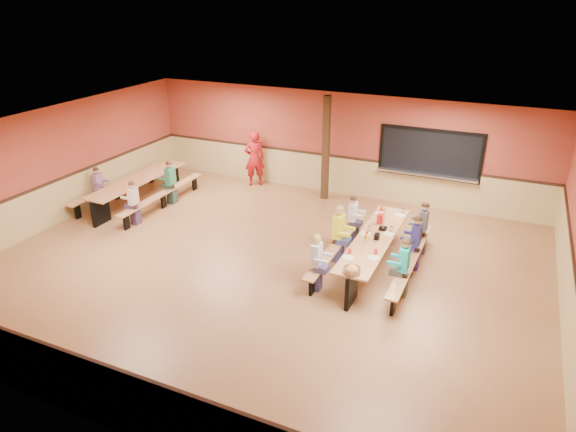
% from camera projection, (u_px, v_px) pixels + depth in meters
% --- Properties ---
extents(ground, '(12.00, 12.00, 0.00)m').
position_uv_depth(ground, '(263.00, 266.00, 11.41)').
color(ground, brown).
rests_on(ground, ground).
extents(room_envelope, '(12.04, 10.04, 3.02)m').
position_uv_depth(room_envelope, '(263.00, 239.00, 11.13)').
color(room_envelope, '#9A3D2C').
rests_on(room_envelope, ground).
extents(kitchen_pass_through, '(2.78, 0.28, 1.38)m').
position_uv_depth(kitchen_pass_through, '(429.00, 156.00, 13.96)').
color(kitchen_pass_through, black).
rests_on(kitchen_pass_through, ground).
extents(structural_post, '(0.18, 0.18, 3.00)m').
position_uv_depth(structural_post, '(326.00, 149.00, 14.54)').
color(structural_post, '#322010').
rests_on(structural_post, ground).
extents(cafeteria_table_main, '(1.91, 3.70, 0.74)m').
position_uv_depth(cafeteria_table_main, '(374.00, 247.00, 11.15)').
color(cafeteria_table_main, '#B17246').
rests_on(cafeteria_table_main, ground).
extents(cafeteria_table_second, '(1.91, 3.70, 0.74)m').
position_uv_depth(cafeteria_table_second, '(139.00, 186.00, 14.57)').
color(cafeteria_table_second, '#B17246').
rests_on(cafeteria_table_second, ground).
extents(seated_child_white_left, '(0.38, 0.31, 1.23)m').
position_uv_depth(seated_child_white_left, '(316.00, 263.00, 10.31)').
color(seated_child_white_left, silver).
rests_on(seated_child_white_left, ground).
extents(seated_adult_yellow, '(0.42, 0.35, 1.32)m').
position_uv_depth(seated_adult_yellow, '(338.00, 234.00, 11.42)').
color(seated_adult_yellow, yellow).
rests_on(seated_adult_yellow, ground).
extents(seated_child_grey_left, '(0.35, 0.29, 1.17)m').
position_uv_depth(seated_child_grey_left, '(352.00, 219.00, 12.32)').
color(seated_child_grey_left, silver).
rests_on(seated_child_grey_left, ground).
extents(seated_child_teal_right, '(0.39, 0.32, 1.25)m').
position_uv_depth(seated_child_teal_right, '(403.00, 268.00, 10.11)').
color(seated_child_teal_right, teal).
rests_on(seated_child_teal_right, ground).
extents(seated_child_navy_right, '(0.39, 0.32, 1.25)m').
position_uv_depth(seated_child_navy_right, '(416.00, 243.00, 11.10)').
color(seated_child_navy_right, navy).
rests_on(seated_child_navy_right, ground).
extents(seated_child_char_right, '(0.39, 0.32, 1.25)m').
position_uv_depth(seated_child_char_right, '(423.00, 228.00, 11.78)').
color(seated_child_char_right, '#4A4D55').
rests_on(seated_child_char_right, ground).
extents(seated_child_purple_sec, '(0.35, 0.28, 1.16)m').
position_uv_depth(seated_child_purple_sec, '(99.00, 188.00, 14.30)').
color(seated_child_purple_sec, '#885889').
rests_on(seated_child_purple_sec, ground).
extents(seated_child_green_sec, '(0.39, 0.32, 1.24)m').
position_uv_depth(seated_child_green_sec, '(171.00, 182.00, 14.57)').
color(seated_child_green_sec, '#2D7351').
rests_on(seated_child_green_sec, ground).
extents(seated_child_tan_sec, '(0.35, 0.28, 1.16)m').
position_uv_depth(seated_child_tan_sec, '(134.00, 203.00, 13.25)').
color(seated_child_tan_sec, beige).
rests_on(seated_child_tan_sec, ground).
extents(standing_woman, '(0.75, 0.72, 1.72)m').
position_uv_depth(standing_woman, '(255.00, 158.00, 15.82)').
color(standing_woman, '#A41219').
rests_on(standing_woman, ground).
extents(punch_pitcher, '(0.16, 0.16, 0.22)m').
position_uv_depth(punch_pitcher, '(380.00, 219.00, 11.71)').
color(punch_pitcher, red).
rests_on(punch_pitcher, cafeteria_table_main).
extents(chip_bowl, '(0.32, 0.32, 0.15)m').
position_uv_depth(chip_bowl, '(352.00, 270.00, 9.65)').
color(chip_bowl, orange).
rests_on(chip_bowl, cafeteria_table_main).
extents(napkin_dispenser, '(0.10, 0.14, 0.13)m').
position_uv_depth(napkin_dispenser, '(377.00, 236.00, 10.97)').
color(napkin_dispenser, black).
rests_on(napkin_dispenser, cafeteria_table_main).
extents(condiment_mustard, '(0.06, 0.06, 0.17)m').
position_uv_depth(condiment_mustard, '(367.00, 238.00, 10.86)').
color(condiment_mustard, yellow).
rests_on(condiment_mustard, cafeteria_table_main).
extents(condiment_ketchup, '(0.06, 0.06, 0.17)m').
position_uv_depth(condiment_ketchup, '(367.00, 235.00, 10.98)').
color(condiment_ketchup, '#B2140F').
rests_on(condiment_ketchup, cafeteria_table_main).
extents(table_paddle, '(0.16, 0.16, 0.56)m').
position_uv_depth(table_paddle, '(383.00, 224.00, 11.37)').
color(table_paddle, black).
rests_on(table_paddle, cafeteria_table_main).
extents(place_settings, '(0.65, 3.30, 0.11)m').
position_uv_depth(place_settings, '(375.00, 235.00, 11.04)').
color(place_settings, beige).
rests_on(place_settings, cafeteria_table_main).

